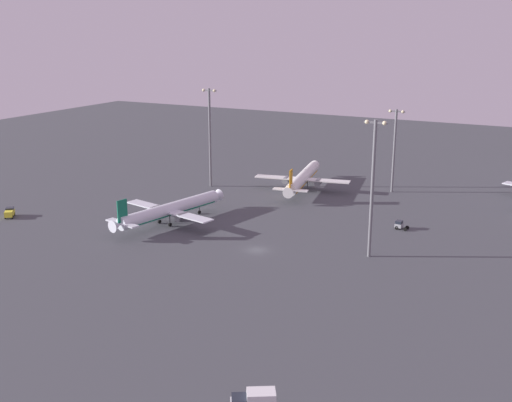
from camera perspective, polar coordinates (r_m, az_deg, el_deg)
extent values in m
plane|color=#424449|center=(134.97, 0.09, -4.52)|extent=(416.00, 416.00, 0.00)
cylinder|color=silver|center=(153.67, -7.81, -0.75)|extent=(9.67, 30.82, 3.25)
cone|color=silver|center=(164.80, -3.63, 0.49)|extent=(3.45, 2.66, 3.09)
cone|color=silver|center=(143.46, -12.66, -2.19)|extent=(3.37, 2.96, 2.93)
cube|color=silver|center=(153.16, -8.04, -0.88)|extent=(27.50, 9.12, 0.30)
cube|color=silver|center=(144.36, -12.16, -1.98)|extent=(9.64, 3.99, 0.30)
cube|color=#146B4C|center=(143.75, -12.14, -0.96)|extent=(0.83, 2.73, 5.57)
cylinder|color=slate|center=(156.71, -9.20, -0.78)|extent=(2.49, 3.41, 1.88)
cylinder|color=slate|center=(150.03, -6.81, -1.43)|extent=(2.49, 3.41, 1.88)
cube|color=#146B4C|center=(153.92, -7.80, -1.07)|extent=(8.83, 28.34, 0.31)
cylinder|color=#333338|center=(160.65, -5.22, -0.51)|extent=(0.24, 0.24, 3.04)
cylinder|color=black|center=(161.08, -5.21, -1.03)|extent=(0.53, 0.99, 0.94)
cylinder|color=#333338|center=(154.07, -8.85, -1.34)|extent=(0.24, 0.24, 3.04)
cylinder|color=black|center=(154.52, -8.82, -1.88)|extent=(0.53, 0.99, 0.94)
cylinder|color=#333338|center=(151.39, -7.89, -1.61)|extent=(0.24, 0.24, 3.04)
cylinder|color=black|center=(151.85, -7.87, -2.16)|extent=(0.53, 0.99, 0.94)
cylinder|color=silver|center=(184.17, 4.30, 2.14)|extent=(9.09, 31.69, 3.34)
cone|color=silver|center=(200.26, 5.34, 3.22)|extent=(3.50, 2.65, 3.17)
cone|color=silver|center=(168.06, 3.04, 0.84)|extent=(3.40, 2.97, 3.00)
cube|color=silver|center=(183.37, 4.24, 2.02)|extent=(28.27, 8.62, 0.31)
cube|color=silver|center=(169.58, 3.17, 1.03)|extent=(9.88, 3.85, 0.31)
cube|color=orange|center=(169.18, 3.21, 1.93)|extent=(0.78, 2.81, 5.71)
cylinder|color=slate|center=(184.58, 2.77, 1.94)|extent=(2.48, 3.46, 1.93)
cylinder|color=slate|center=(182.58, 5.71, 1.73)|extent=(2.48, 3.46, 1.93)
cube|color=orange|center=(184.38, 4.29, 1.86)|extent=(8.30, 29.15, 0.32)
cylinder|color=#333338|center=(194.16, 4.93, 2.36)|extent=(0.25, 0.25, 3.12)
cylinder|color=black|center=(194.52, 4.92, 1.91)|extent=(0.52, 1.01, 0.97)
cylinder|color=#333338|center=(182.87, 3.55, 1.55)|extent=(0.25, 0.25, 3.12)
cylinder|color=black|center=(183.25, 3.54, 1.08)|extent=(0.52, 1.01, 0.97)
cylinder|color=#333338|center=(182.06, 4.73, 1.46)|extent=(0.25, 0.25, 3.12)
cylinder|color=black|center=(182.45, 4.72, 0.99)|extent=(0.52, 1.01, 0.97)
cube|color=gray|center=(152.43, 12.95, -2.18)|extent=(1.76, 1.94, 0.90)
cube|color=#1E232D|center=(152.19, 12.96, -1.89)|extent=(1.56, 1.78, 0.70)
cylinder|color=black|center=(151.96, 12.76, -2.40)|extent=(0.92, 0.38, 0.90)
cylinder|color=black|center=(153.31, 12.95, -2.25)|extent=(0.92, 0.38, 0.90)
cylinder|color=black|center=(151.33, 13.48, -2.52)|extent=(0.92, 0.38, 0.90)
cylinder|color=black|center=(152.69, 13.67, -2.37)|extent=(0.92, 0.38, 0.90)
cube|color=#1E232D|center=(81.13, -1.35, -17.69)|extent=(3.20, 3.13, 0.70)
cube|color=white|center=(81.35, 0.48, -17.79)|extent=(4.27, 3.80, 2.60)
cube|color=yellow|center=(170.49, -21.57, -0.96)|extent=(2.88, 2.89, 1.10)
cube|color=#1E232D|center=(170.25, -21.60, -0.67)|extent=(2.59, 2.60, 0.70)
cube|color=yellow|center=(168.66, -21.68, -1.09)|extent=(3.01, 3.07, 1.40)
cylinder|color=black|center=(171.06, -21.82, -1.13)|extent=(0.80, 0.89, 0.90)
cylinder|color=black|center=(170.77, -21.26, -1.09)|extent=(0.80, 0.89, 0.90)
cylinder|color=black|center=(168.52, -21.96, -1.38)|extent=(0.80, 0.89, 0.90)
cylinder|color=black|center=(168.22, -21.39, -1.35)|extent=(0.80, 0.89, 0.90)
cylinder|color=slate|center=(183.47, 12.52, 4.46)|extent=(0.70, 0.70, 24.12)
cube|color=slate|center=(181.66, 12.74, 8.00)|extent=(4.80, 0.40, 0.40)
sphere|color=#F9EAB2|center=(182.11, 12.19, 8.05)|extent=(0.90, 0.90, 0.90)
sphere|color=#F9EAB2|center=(181.22, 13.29, 7.95)|extent=(0.90, 0.90, 0.90)
cylinder|color=slate|center=(129.21, 10.59, 0.99)|extent=(0.70, 0.70, 28.87)
cube|color=slate|center=(126.48, 10.90, 7.06)|extent=(4.80, 0.40, 0.40)
sphere|color=#F9EAB2|center=(126.99, 10.12, 7.14)|extent=(0.90, 0.90, 0.90)
sphere|color=#F9EAB2|center=(125.99, 11.69, 6.99)|extent=(0.90, 0.90, 0.90)
cylinder|color=slate|center=(185.86, -4.24, 5.74)|extent=(0.70, 0.70, 29.31)
cube|color=slate|center=(183.97, -4.33, 10.06)|extent=(4.80, 0.40, 0.40)
sphere|color=#F9EAB2|center=(184.91, -4.81, 10.08)|extent=(0.90, 0.90, 0.90)
sphere|color=#F9EAB2|center=(183.04, -3.84, 10.04)|extent=(0.90, 0.90, 0.90)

